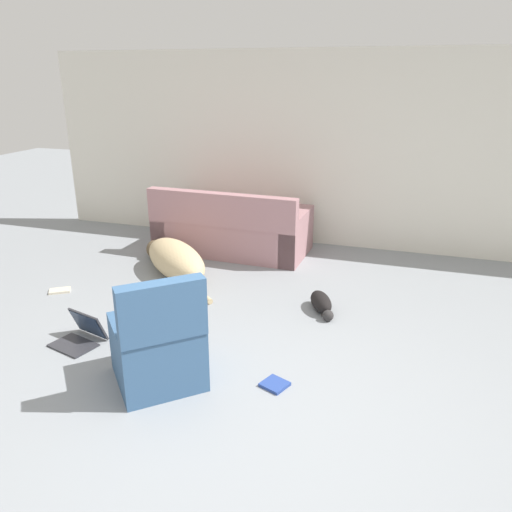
{
  "coord_description": "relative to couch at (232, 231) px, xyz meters",
  "views": [
    {
      "loc": [
        0.86,
        -2.51,
        2.11
      ],
      "look_at": [
        -0.49,
        1.75,
        0.47
      ],
      "focal_mm": 35.0,
      "sensor_mm": 36.0,
      "label": 1
    }
  ],
  "objects": [
    {
      "name": "book_blue",
      "position": [
        1.29,
        -2.63,
        -0.26
      ],
      "size": [
        0.22,
        0.22,
        0.02
      ],
      "rotation": [
        0.0,
        0.0,
        -0.4
      ],
      "color": "#28428E",
      "rests_on": "ground_plane"
    },
    {
      "name": "ground_plane",
      "position": [
        1.22,
        -3.07,
        -0.27
      ],
      "size": [
        20.0,
        20.0,
        0.0
      ],
      "primitive_type": "plane",
      "color": "gray"
    },
    {
      "name": "couch",
      "position": [
        0.0,
        0.0,
        0.0
      ],
      "size": [
        1.88,
        0.95,
        0.82
      ],
      "rotation": [
        0.0,
        0.0,
        3.11
      ],
      "color": "#A3757A",
      "rests_on": "ground_plane"
    },
    {
      "name": "side_chair",
      "position": [
        0.48,
        -2.83,
        0.03
      ],
      "size": [
        0.84,
        0.84,
        0.87
      ],
      "rotation": [
        0.0,
        0.0,
        3.87
      ],
      "color": "#385B84",
      "rests_on": "ground_plane"
    },
    {
      "name": "wall_back",
      "position": [
        1.22,
        0.66,
        0.93
      ],
      "size": [
        7.93,
        0.06,
        2.4
      ],
      "color": "silver",
      "rests_on": "ground_plane"
    },
    {
      "name": "laptop_open",
      "position": [
        -0.41,
        -2.5,
        -0.19
      ],
      "size": [
        0.44,
        0.43,
        0.25
      ],
      "rotation": [
        0.0,
        0.0,
        -0.27
      ],
      "color": "#2D2D33",
      "rests_on": "ground_plane"
    },
    {
      "name": "cat",
      "position": [
        1.39,
        -1.34,
        -0.19
      ],
      "size": [
        0.33,
        0.53,
        0.17
      ],
      "rotation": [
        0.0,
        0.0,
        5.19
      ],
      "color": "black",
      "rests_on": "ground_plane"
    },
    {
      "name": "book_cream",
      "position": [
        -1.26,
        -1.71,
        -0.26
      ],
      "size": [
        0.24,
        0.22,
        0.02
      ],
      "rotation": [
        0.0,
        0.0,
        0.57
      ],
      "color": "beige",
      "rests_on": "ground_plane"
    },
    {
      "name": "dog",
      "position": [
        -0.33,
        -0.93,
        -0.08
      ],
      "size": [
        1.3,
        1.18,
        0.38
      ],
      "rotation": [
        0.0,
        0.0,
        2.41
      ],
      "color": "tan",
      "rests_on": "ground_plane"
    }
  ]
}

